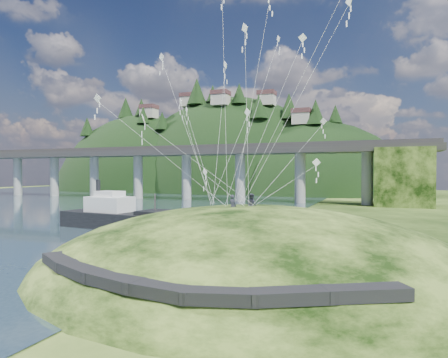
% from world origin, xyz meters
% --- Properties ---
extents(ground, '(320.00, 320.00, 0.00)m').
position_xyz_m(ground, '(0.00, 0.00, 0.00)').
color(ground, black).
rests_on(ground, ground).
extents(grass_hill, '(36.00, 32.00, 13.00)m').
position_xyz_m(grass_hill, '(8.00, 2.00, -1.50)').
color(grass_hill, black).
rests_on(grass_hill, ground).
extents(footpath, '(22.29, 5.84, 0.83)m').
position_xyz_m(footpath, '(7.46, -9.74, 2.08)').
color(footpath, black).
rests_on(footpath, ground).
extents(bridge, '(160.00, 11.00, 15.00)m').
position_xyz_m(bridge, '(-26.46, 70.07, 9.70)').
color(bridge, '#2D2B2B').
rests_on(bridge, ground).
extents(far_ridge, '(153.00, 70.00, 94.50)m').
position_xyz_m(far_ridge, '(-43.58, 122.17, -7.44)').
color(far_ridge, black).
rests_on(far_ridge, ground).
extents(work_barge, '(19.25, 7.22, 6.58)m').
position_xyz_m(work_barge, '(-14.97, 17.08, 1.65)').
color(work_barge, black).
rests_on(work_barge, ground).
extents(wooden_dock, '(12.92, 7.14, 0.94)m').
position_xyz_m(wooden_dock, '(-5.80, 5.88, 0.41)').
color(wooden_dock, '#3C2318').
rests_on(wooden_dock, ground).
extents(kite_flyers, '(2.18, 1.93, 1.93)m').
position_xyz_m(kite_flyers, '(7.39, 2.10, 5.93)').
color(kite_flyers, '#292A36').
rests_on(kite_flyers, ground).
extents(kite_swarm, '(20.85, 14.68, 21.30)m').
position_xyz_m(kite_swarm, '(5.95, 5.67, 17.08)').
color(kite_swarm, white).
rests_on(kite_swarm, ground).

